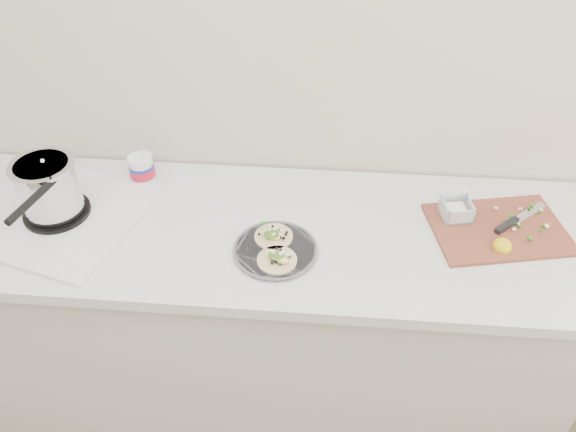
# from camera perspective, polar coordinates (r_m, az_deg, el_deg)

# --- Properties ---
(counter) EXTENTS (2.44, 0.66, 0.90)m
(counter) POSITION_cam_1_polar(r_m,az_deg,el_deg) (2.14, -6.55, -9.66)
(counter) COLOR beige
(counter) RESTS_ON ground
(stove) EXTENTS (0.62, 0.60, 0.25)m
(stove) POSITION_cam_1_polar(r_m,az_deg,el_deg) (1.91, -22.85, 1.80)
(stove) COLOR silver
(stove) RESTS_ON counter
(taco_plate) EXTENTS (0.26, 0.26, 0.04)m
(taco_plate) POSITION_cam_1_polar(r_m,az_deg,el_deg) (1.69, -1.30, -3.26)
(taco_plate) COLOR #58575E
(taco_plate) RESTS_ON counter
(tub) EXTENTS (0.09, 0.09, 0.20)m
(tub) POSITION_cam_1_polar(r_m,az_deg,el_deg) (1.99, -14.60, 4.89)
(tub) COLOR white
(tub) RESTS_ON counter
(cutboard) EXTENTS (0.46, 0.36, 0.07)m
(cutboard) POSITION_cam_1_polar(r_m,az_deg,el_deg) (1.88, 20.39, -0.83)
(cutboard) COLOR brown
(cutboard) RESTS_ON counter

